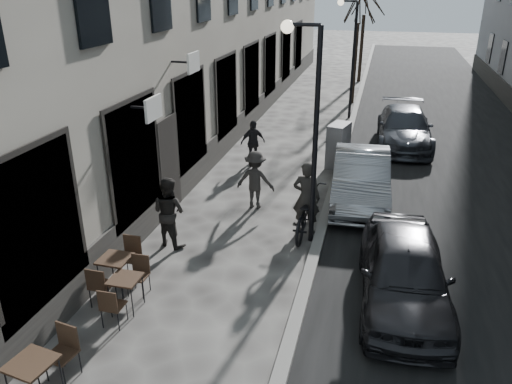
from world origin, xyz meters
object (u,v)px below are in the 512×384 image
at_px(tree_far, 365,1).
at_px(bistro_set_a, 34,378).
at_px(utility_cabinet, 338,145).
at_px(bistro_set_c, 116,270).
at_px(pedestrian_mid, 255,180).
at_px(pedestrian_near, 169,212).
at_px(car_mid, 361,178).
at_px(bicycle, 306,211).
at_px(tree_near, 359,6).
at_px(streetlamp_near, 309,113).
at_px(car_near, 404,271).
at_px(streetlamp_far, 350,46).
at_px(bistro_set_b, 126,290).
at_px(pedestrian_far, 253,143).
at_px(car_far, 404,128).

xyz_separation_m(tree_far, bistro_set_a, (-3.13, -27.00, -4.20)).
distance_m(tree_far, utility_cabinet, 16.07).
height_order(bistro_set_c, pedestrian_mid, pedestrian_mid).
height_order(pedestrian_near, car_mid, pedestrian_near).
bearing_deg(bicycle, car_mid, -114.98).
height_order(tree_near, pedestrian_near, tree_near).
distance_m(tree_near, pedestrian_mid, 14.10).
bearing_deg(bicycle, utility_cabinet, -90.40).
relative_size(bistro_set_a, car_mid, 0.36).
bearing_deg(tree_far, pedestrian_mid, -94.92).
height_order(streetlamp_near, bistro_set_a, streetlamp_near).
xyz_separation_m(bicycle, car_near, (2.29, -2.48, 0.13)).
xyz_separation_m(tree_near, bistro_set_c, (-3.43, -18.02, -4.22)).
bearing_deg(pedestrian_mid, streetlamp_far, -98.55).
bearing_deg(bistro_set_b, tree_near, 80.69).
bearing_deg(pedestrian_near, pedestrian_far, -75.81).
xyz_separation_m(streetlamp_far, bistro_set_b, (-2.86, -15.56, -2.74)).
height_order(bistro_set_a, car_far, car_far).
relative_size(bistro_set_b, bicycle, 0.63).
xyz_separation_m(pedestrian_far, car_far, (5.03, 3.41, -0.07)).
height_order(pedestrian_near, car_far, pedestrian_near).
bearing_deg(bistro_set_a, bistro_set_b, 94.27).
bearing_deg(tree_near, bicycle, -90.39).
relative_size(bistro_set_b, pedestrian_near, 0.80).
height_order(bistro_set_c, utility_cabinet, utility_cabinet).
bearing_deg(bistro_set_b, car_far, 65.57).
bearing_deg(car_near, tree_far, 92.19).
bearing_deg(streetlamp_near, utility_cabinet, 87.13).
distance_m(bistro_set_a, bicycle, 7.09).
distance_m(utility_cabinet, pedestrian_far, 2.87).
distance_m(tree_near, utility_cabinet, 10.35).
bearing_deg(tree_far, streetlamp_near, -90.20).
distance_m(streetlamp_far, pedestrian_far, 7.88).
bearing_deg(car_far, pedestrian_mid, -122.89).
relative_size(tree_far, pedestrian_mid, 3.49).
height_order(tree_near, pedestrian_mid, tree_near).
distance_m(bistro_set_b, bistro_set_c, 0.74).
distance_m(bistro_set_b, utility_cabinet, 9.52).
xyz_separation_m(streetlamp_far, bicycle, (-0.03, -11.59, -2.59)).
bearing_deg(tree_near, car_near, -82.69).
xyz_separation_m(pedestrian_mid, car_far, (4.08, 6.82, -0.12)).
xyz_separation_m(bistro_set_b, bicycle, (2.83, 3.97, 0.16)).
bearing_deg(bistro_set_c, pedestrian_near, 82.70).
height_order(tree_far, car_far, tree_far).
height_order(tree_far, bicycle, tree_far).
xyz_separation_m(tree_far, bistro_set_b, (-2.93, -24.56, -4.25)).
height_order(bistro_set_a, pedestrian_near, pedestrian_near).
height_order(tree_near, car_far, tree_near).
distance_m(bicycle, car_far, 8.33).
bearing_deg(bistro_set_c, bistro_set_b, -45.91).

